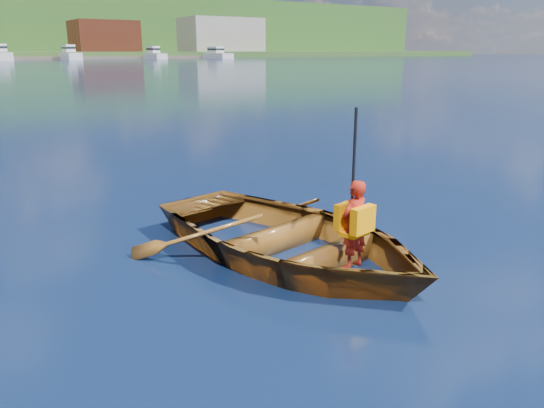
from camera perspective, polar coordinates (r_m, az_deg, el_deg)
name	(u,v)px	position (r m, az deg, el deg)	size (l,w,h in m)	color
ground	(280,273)	(6.23, 0.85, -7.43)	(600.00, 600.00, 0.00)	#132442
rowboat	(287,237)	(6.58, 1.65, -3.56)	(3.66, 4.57, 0.85)	#78360E
child_paddler	(354,223)	(6.02, 8.82, -2.05)	(0.42, 0.40, 1.80)	#A01D11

